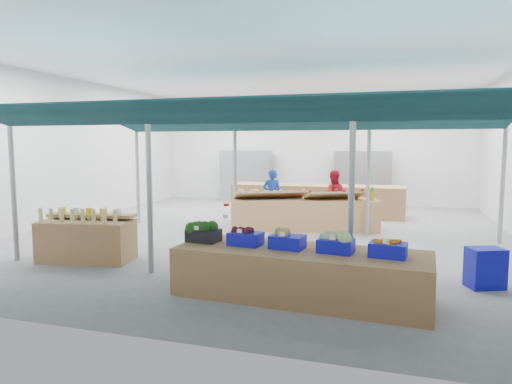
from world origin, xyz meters
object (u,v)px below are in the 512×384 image
crate_stack (485,268)px  veg_counter (301,273)px  vendor_left (272,195)px  vendor_right (333,197)px  fruit_counter (305,214)px  bottle_shelf (88,238)px

crate_stack → veg_counter: bearing=-154.3°
vendor_left → vendor_right: (1.80, 0.00, 0.00)m
fruit_counter → vendor_left: 1.67m
crate_stack → vendor_left: bearing=133.6°
bottle_shelf → vendor_left: 6.00m
vendor_right → fruit_counter: bearing=48.4°
veg_counter → vendor_right: 6.48m
veg_counter → vendor_right: vendor_right is taller
bottle_shelf → veg_counter: (4.46, -0.93, -0.07)m
vendor_left → bottle_shelf: bearing=54.4°
veg_counter → fruit_counter: 5.45m
fruit_counter → vendor_left: bearing=124.5°
fruit_counter → crate_stack: fruit_counter is taller
bottle_shelf → vendor_right: 6.89m
vendor_left → vendor_right: bearing=167.0°
vendor_right → bottle_shelf: bearing=40.4°
veg_counter → vendor_left: bearing=112.1°
bottle_shelf → vendor_right: (4.09, 5.53, 0.34)m
vendor_left → crate_stack: bearing=120.6°
crate_stack → vendor_right: 6.03m
fruit_counter → crate_stack: 5.49m
vendor_right → vendor_left: bearing=-13.0°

